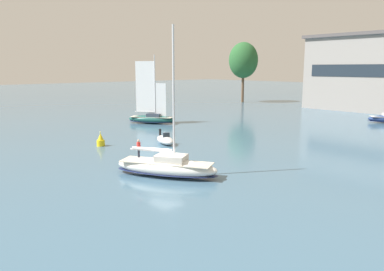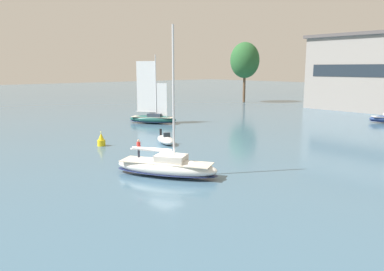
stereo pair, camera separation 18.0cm
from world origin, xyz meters
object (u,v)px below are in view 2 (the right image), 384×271
Objects in this scene: tree_shore_center at (245,60)px; sailboat_main at (166,166)px; motor_tender at (166,140)px; channel_buoy at (101,140)px; sailboat_moored_near_marina at (153,118)px.

sailboat_main is (42.53, -59.54, -10.42)m from tree_shore_center.
motor_tender is 7.79m from channel_buoy.
channel_buoy is at bearing -64.74° from tree_shore_center.
sailboat_main is 31.65m from sailboat_moored_near_marina.
tree_shore_center is 3.63× the size of motor_tender.
tree_shore_center is 64.62m from channel_buoy.
tree_shore_center is at bearing 121.57° from motor_tender.
sailboat_moored_near_marina reaches higher than channel_buoy.
tree_shore_center is at bearing 125.54° from sailboat_main.
motor_tender is (-11.15, 8.46, -0.36)m from sailboat_main.
motor_tender is (15.28, -8.96, -0.42)m from sailboat_moored_near_marina.
channel_buoy reaches higher than motor_tender.
sailboat_moored_near_marina is (-26.43, 17.42, 0.06)m from sailboat_main.
sailboat_main is at bearing -37.19° from motor_tender.
sailboat_main is 15.45m from channel_buoy.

